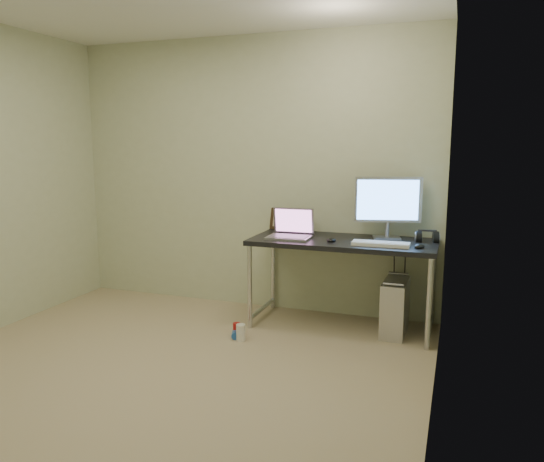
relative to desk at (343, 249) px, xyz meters
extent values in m
plane|color=tan|center=(-0.95, -1.42, -0.67)|extent=(3.50, 3.50, 0.00)
cube|color=beige|center=(-0.95, 0.33, 0.58)|extent=(3.50, 0.02, 2.50)
cube|color=beige|center=(0.80, -1.42, 0.58)|extent=(0.02, 3.50, 2.50)
cube|color=black|center=(0.00, 0.00, 0.06)|extent=(1.52, 0.66, 0.04)
cylinder|color=silver|center=(-0.72, -0.29, -0.31)|extent=(0.04, 0.04, 0.71)
cylinder|color=silver|center=(-0.72, 0.29, -0.31)|extent=(0.04, 0.04, 0.71)
cylinder|color=silver|center=(0.72, -0.29, -0.31)|extent=(0.04, 0.04, 0.71)
cylinder|color=silver|center=(0.72, 0.29, -0.31)|extent=(0.04, 0.04, 0.71)
cylinder|color=silver|center=(-0.72, 0.00, -0.59)|extent=(0.04, 0.58, 0.04)
cylinder|color=silver|center=(0.72, 0.00, -0.59)|extent=(0.04, 0.58, 0.04)
cube|color=silver|center=(0.44, -0.02, -0.45)|extent=(0.19, 0.43, 0.44)
cylinder|color=#A8A8B0|center=(0.44, -0.20, -0.21)|extent=(0.16, 0.02, 0.02)
cylinder|color=#A8A8B0|center=(0.44, 0.15, -0.21)|extent=(0.16, 0.02, 0.02)
cylinder|color=black|center=(0.39, 0.28, -0.27)|extent=(0.01, 0.16, 0.69)
cylinder|color=black|center=(0.48, 0.26, -0.29)|extent=(0.02, 0.11, 0.71)
cylinder|color=#AC1313|center=(-0.75, -0.51, -0.61)|extent=(0.08, 0.08, 0.11)
cylinder|color=white|center=(-0.68, -0.59, -0.60)|extent=(0.08, 0.08, 0.13)
cylinder|color=blue|center=(-0.74, -0.54, -0.64)|extent=(0.10, 0.13, 0.06)
cube|color=#A8A8B0|center=(-0.44, -0.10, 0.09)|extent=(0.36, 0.26, 0.02)
cube|color=gray|center=(-0.44, -0.10, 0.10)|extent=(0.32, 0.22, 0.00)
cube|color=gray|center=(-0.44, 0.04, 0.21)|extent=(0.36, 0.06, 0.23)
cube|color=#864D7B|center=(-0.44, 0.03, 0.21)|extent=(0.32, 0.05, 0.20)
cube|color=#A8A8B0|center=(0.33, 0.17, 0.09)|extent=(0.25, 0.21, 0.02)
cylinder|color=#A8A8B0|center=(0.33, 0.19, 0.16)|extent=(0.04, 0.04, 0.12)
cube|color=#A8A8B0|center=(0.33, 0.18, 0.41)|extent=(0.54, 0.17, 0.38)
cube|color=#4E88E2|center=(0.33, 0.16, 0.41)|extent=(0.49, 0.13, 0.33)
cube|color=white|center=(0.33, -0.15, 0.10)|extent=(0.44, 0.15, 0.03)
ellipsoid|color=black|center=(0.62, -0.14, 0.10)|extent=(0.10, 0.13, 0.04)
ellipsoid|color=black|center=(-0.07, -0.11, 0.10)|extent=(0.09, 0.12, 0.04)
cylinder|color=black|center=(0.59, 0.13, 0.11)|extent=(0.06, 0.12, 0.11)
cylinder|color=black|center=(0.73, 0.13, 0.11)|extent=(0.06, 0.12, 0.11)
cube|color=black|center=(0.66, 0.13, 0.17)|extent=(0.15, 0.04, 0.01)
cube|color=black|center=(-0.62, 0.31, 0.18)|extent=(0.26, 0.10, 0.21)
cylinder|color=silver|center=(-0.35, 0.26, 0.13)|extent=(0.01, 0.01, 0.10)
cylinder|color=white|center=(-0.35, 0.26, 0.19)|extent=(0.05, 0.04, 0.04)
camera|label=1|loc=(0.88, -4.26, 0.88)|focal=35.00mm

